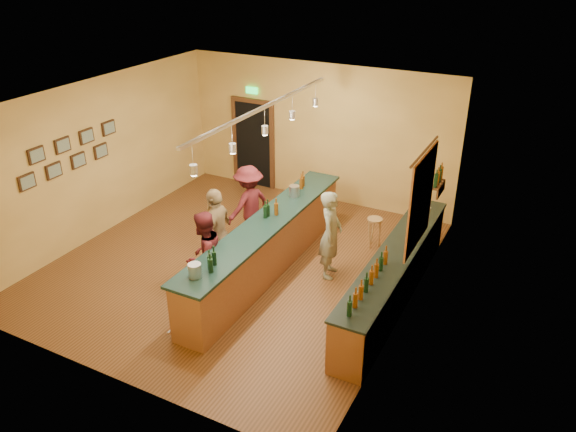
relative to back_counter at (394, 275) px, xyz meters
The scene contains 18 objects.
floor 3.01m from the back_counter, behind, with size 7.00×7.00×0.00m, color #513117.
ceiling 4.03m from the back_counter, behind, with size 6.50×7.00×0.02m, color silver.
wall_back 4.59m from the back_counter, 131.80° to the left, with size 6.50×0.02×3.20m, color #B48F43.
wall_front 4.86m from the back_counter, 128.91° to the right, with size 6.50×0.02×3.20m, color #B48F43.
wall_left 6.32m from the back_counter, behind, with size 0.02×7.00×3.20m, color #B48F43.
wall_right 1.16m from the back_counter, 32.52° to the right, with size 0.02×7.00×3.20m, color #B48F43.
doorway 5.75m from the back_counter, 144.79° to the left, with size 1.15×0.09×2.48m.
tapestry 1.41m from the back_counter, 40.29° to the left, with size 0.03×1.40×1.60m, color maroon.
bottle_shelf 2.10m from the back_counter, 83.32° to the left, with size 0.17×0.55×0.54m.
picture_grid 6.42m from the back_counter, behind, with size 0.06×2.20×0.70m, color #382111, non-canonical shape.
back_counter is the anchor object (origin of this frame).
tasting_bar 2.37m from the back_counter, behind, with size 0.73×5.10×1.38m.
pendant_track 3.44m from the back_counter, behind, with size 0.11×4.60×0.50m.
bartender 1.36m from the back_counter, 168.90° to the left, with size 0.61×0.40×1.67m, color gray.
customer_a 3.23m from the back_counter, 154.89° to the right, with size 0.78×0.61×1.60m, color #59191E.
customer_b 3.19m from the back_counter, 167.51° to the right, with size 1.02×0.42×1.73m, color #997A51.
customer_c 3.38m from the back_counter, 167.30° to the left, with size 1.04×0.60×1.61m, color #59191E.
bar_stool 1.88m from the back_counter, 119.33° to the left, with size 0.30×0.30×0.62m.
Camera 1 is at (5.07, -7.80, 5.61)m, focal length 35.00 mm.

